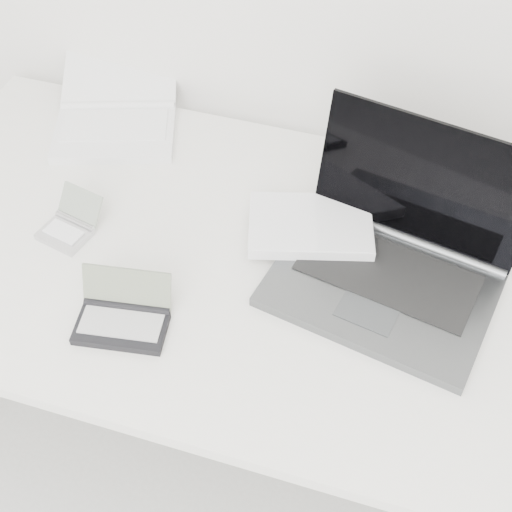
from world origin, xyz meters
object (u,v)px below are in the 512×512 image
(desk, at_px, (276,280))
(laptop_large, at_px, (375,251))
(netbook_open_white, at_px, (116,116))
(palmtop_charcoal, at_px, (123,317))

(desk, bearing_deg, laptop_large, 15.96)
(desk, bearing_deg, netbook_open_white, 147.26)
(netbook_open_white, relative_size, palmtop_charcoal, 2.34)
(laptop_large, xyz_separation_m, netbook_open_white, (-0.65, 0.26, -0.03))
(desk, height_order, netbook_open_white, netbook_open_white)
(laptop_large, relative_size, netbook_open_white, 1.27)
(netbook_open_white, height_order, palmtop_charcoal, palmtop_charcoal)
(netbook_open_white, distance_m, palmtop_charcoal, 0.58)
(laptop_large, height_order, netbook_open_white, laptop_large)
(laptop_large, bearing_deg, palmtop_charcoal, -135.64)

